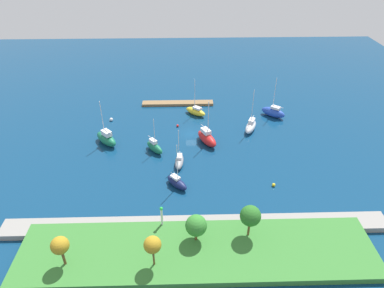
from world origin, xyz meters
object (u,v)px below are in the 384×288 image
pier_dock (178,103)px  park_tree_center (196,226)px  mooring_buoy_red (178,126)px  sailboat_yellow_along_channel (196,111)px  sailboat_green_outer_mooring (106,138)px  mooring_buoy_yellow (274,185)px  park_tree_mideast (60,246)px  park_tree_west (152,245)px  harbor_beacon (162,215)px  sailboat_white_lone_north (251,126)px  sailboat_blue_far_south (273,112)px  mooring_buoy_white (111,119)px  sailboat_gray_west_end (179,161)px  sailboat_red_center_basin (207,138)px  sailboat_green_by_breakwater (155,147)px  park_tree_east (250,216)px  sailboat_navy_east_end (177,182)px

pier_dock → park_tree_center: size_ratio=4.16×
park_tree_center → mooring_buoy_red: size_ratio=7.74×
sailboat_yellow_along_channel → sailboat_green_outer_mooring: bearing=72.3°
park_tree_center → mooring_buoy_yellow: park_tree_center is taller
mooring_buoy_yellow → park_tree_mideast: bearing=26.9°
park_tree_west → mooring_buoy_red: (-3.09, -41.17, -4.85)m
harbor_beacon → sailboat_green_outer_mooring: (13.81, -26.16, -1.75)m
sailboat_white_lone_north → harbor_beacon: bearing=-8.0°
sailboat_blue_far_south → mooring_buoy_yellow: sailboat_blue_far_south is taller
mooring_buoy_yellow → park_tree_west: bearing=39.7°
mooring_buoy_white → harbor_beacon: bearing=111.6°
sailboat_gray_west_end → sailboat_red_center_basin: size_ratio=0.79×
sailboat_white_lone_north → mooring_buoy_yellow: (-0.87, 20.95, -0.85)m
harbor_beacon → mooring_buoy_red: 33.57m
sailboat_gray_west_end → mooring_buoy_yellow: bearing=72.7°
mooring_buoy_white → park_tree_center: bearing=116.5°
sailboat_white_lone_north → mooring_buoy_white: size_ratio=12.95×
park_tree_center → sailboat_green_by_breakwater: size_ratio=0.57×
park_tree_east → park_tree_center: bearing=5.1°
sailboat_green_outer_mooring → sailboat_navy_east_end: (-16.13, 15.44, -0.47)m
park_tree_mideast → mooring_buoy_white: size_ratio=6.23×
park_tree_west → sailboat_navy_east_end: 19.25m
pier_dock → mooring_buoy_white: (16.84, 8.81, 0.06)m
sailboat_green_by_breakwater → mooring_buoy_red: (-4.97, -10.66, -0.87)m
park_tree_west → pier_dock: bearing=-93.3°
sailboat_blue_far_south → sailboat_white_lone_north: sailboat_white_lone_north is taller
sailboat_green_outer_mooring → sailboat_red_center_basin: bearing=-133.9°
sailboat_white_lone_north → mooring_buoy_white: (34.59, -5.69, -0.76)m
harbor_beacon → park_tree_west: 8.09m
park_tree_east → sailboat_white_lone_north: (-6.25, -33.74, -3.92)m
pier_dock → sailboat_white_lone_north: bearing=140.7°
sailboat_yellow_along_channel → sailboat_red_center_basin: sailboat_red_center_basin is taller
sailboat_green_outer_mooring → mooring_buoy_white: (0.79, -10.67, -1.02)m
sailboat_blue_far_south → mooring_buoy_white: 41.63m
sailboat_white_lone_north → mooring_buoy_yellow: bearing=27.1°
sailboat_white_lone_north → mooring_buoy_red: bearing=-72.5°
park_tree_east → sailboat_gray_west_end: bearing=-61.6°
park_tree_mideast → mooring_buoy_white: 44.44m
sailboat_green_outer_mooring → sailboat_blue_far_south: sailboat_green_outer_mooring is taller
sailboat_gray_west_end → sailboat_green_by_breakwater: sailboat_gray_west_end is taller
sailboat_navy_east_end → mooring_buoy_red: (0.03, -22.65, -0.66)m
park_tree_west → sailboat_green_by_breakwater: (1.89, -30.52, -3.98)m
sailboat_gray_west_end → sailboat_green_by_breakwater: size_ratio=1.03×
park_tree_east → sailboat_blue_far_south: sailboat_blue_far_south is taller
park_tree_east → sailboat_navy_east_end: size_ratio=0.59×
pier_dock → mooring_buoy_white: 19.01m
sailboat_green_outer_mooring → sailboat_gray_west_end: bearing=-160.0°
pier_dock → park_tree_center: bearing=93.7°
sailboat_green_by_breakwater → sailboat_navy_east_end: bearing=-16.3°
mooring_buoy_white → park_tree_east: bearing=125.7°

